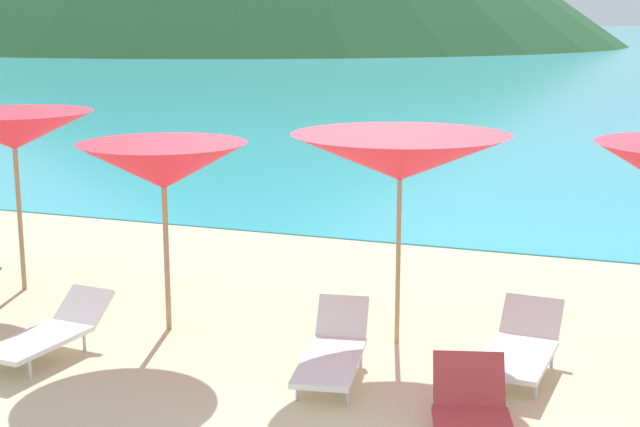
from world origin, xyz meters
name	(u,v)px	position (x,y,z in m)	size (l,w,h in m)	color
ground_plane	(581,241)	(0.00, 10.00, -0.15)	(50.00, 100.00, 0.30)	beige
umbrella_2	(14,131)	(-6.37, 4.31, 2.01)	(2.04, 2.04, 2.24)	#9E7F59
umbrella_3	(163,166)	(-3.91, 3.60, 1.81)	(1.94, 1.94, 2.06)	#9E7F59
umbrella_4	(400,157)	(-1.45, 4.06, 1.97)	(2.37, 2.37, 2.21)	#9E7F59
lounge_chair_2	(49,331)	(-4.63, 2.46, 0.26)	(0.69, 1.55, 0.54)	white
lounge_chair_5	(333,350)	(-1.77, 2.92, 0.26)	(0.78, 1.63, 0.60)	white
lounge_chair_7	(520,347)	(-0.12, 3.64, 0.26)	(0.71, 1.52, 0.58)	white
lounge_chair_8	(474,425)	(-0.22, 1.81, 0.24)	(0.99, 1.61, 0.61)	#A53333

